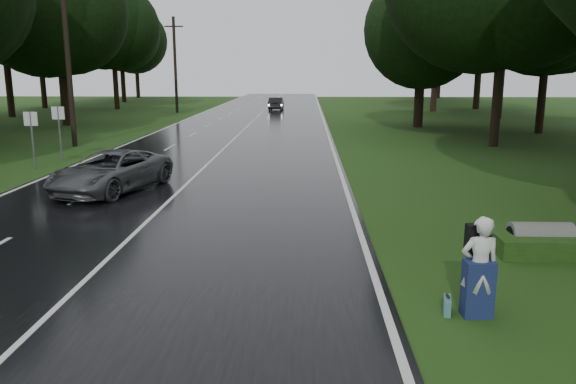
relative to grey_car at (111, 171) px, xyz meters
name	(u,v)px	position (x,y,z in m)	size (l,w,h in m)	color
ground	(76,291)	(2.34, -8.82, -0.73)	(160.00, 160.00, 0.00)	#224414
road	(225,148)	(2.34, 11.18, -0.71)	(12.00, 140.00, 0.04)	black
lane_center	(225,147)	(2.34, 11.18, -0.69)	(0.12, 140.00, 0.01)	silver
grey_car	(111,171)	(0.00, 0.00, 0.00)	(2.29, 4.97, 1.38)	#4E5153
far_car	(276,104)	(3.53, 40.40, -0.04)	(1.37, 3.94, 1.30)	black
hitchhiker	(479,270)	(9.68, -9.65, 0.09)	(0.67, 0.61, 1.78)	silver
suitcase	(447,305)	(9.20, -9.58, -0.59)	(0.12, 0.41, 0.29)	teal
culvert	(539,251)	(12.20, -6.08, -0.73)	(0.70, 0.70, 1.40)	slate
utility_pole_mid	(75,146)	(-6.16, 11.76, -0.73)	(1.80, 0.28, 10.36)	black
utility_pole_far	(177,113)	(-6.16, 36.80, -0.73)	(1.80, 0.28, 9.18)	black
road_sign_a	(35,169)	(-4.86, 4.43, -0.73)	(0.58, 0.10, 2.43)	white
road_sign_b	(62,159)	(-4.86, 7.09, -0.73)	(0.60, 0.10, 2.48)	white
tree_left_e	(68,125)	(-11.59, 23.49, -0.73)	(9.30, 9.30, 14.54)	black
tree_left_f	(117,109)	(-13.82, 41.63, -0.73)	(10.25, 10.25, 16.01)	black
tree_right_d	(493,146)	(17.13, 12.45, -0.73)	(10.08, 10.08, 15.75)	black
tree_right_e	(418,127)	(15.01, 23.12, -0.73)	(7.33, 7.33, 11.45)	black
tree_right_f	(433,111)	(19.69, 39.26, -0.73)	(9.76, 9.76, 15.25)	black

